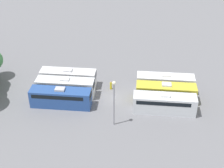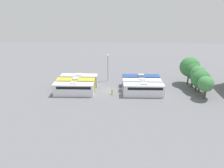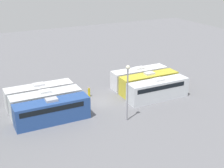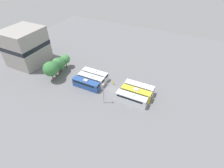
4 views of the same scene
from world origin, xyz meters
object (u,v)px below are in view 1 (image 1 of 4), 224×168
(bus_3, at_px, (61,97))
(light_pole, at_px, (114,96))
(bus_0, at_px, (164,103))
(worker_person, at_px, (111,86))
(bus_2, at_px, (165,83))
(bus_4, at_px, (65,87))
(bus_1, at_px, (166,92))
(bus_5, at_px, (68,77))

(bus_3, bearing_deg, light_pole, -113.42)
(bus_0, height_order, worker_person, bus_0)
(bus_2, relative_size, bus_4, 1.00)
(bus_2, relative_size, light_pole, 1.28)
(bus_3, relative_size, worker_person, 6.17)
(bus_1, relative_size, light_pole, 1.28)
(bus_3, distance_m, worker_person, 9.98)
(bus_0, xyz_separation_m, bus_5, (6.40, 17.48, 0.00))
(worker_person, relative_size, light_pole, 0.21)
(bus_1, bearing_deg, light_pole, 131.42)
(bus_0, height_order, bus_3, same)
(bus_1, bearing_deg, bus_4, 89.95)
(bus_1, xyz_separation_m, worker_person, (2.74, 9.81, -0.98))
(bus_1, relative_size, bus_3, 1.00)
(bus_1, relative_size, worker_person, 6.17)
(bus_0, xyz_separation_m, light_pole, (-4.11, 7.93, 3.68))
(bus_1, xyz_separation_m, light_pole, (-7.32, 8.30, 3.68))
(bus_2, distance_m, bus_4, 18.01)
(worker_person, bearing_deg, bus_5, 86.79)
(bus_2, height_order, light_pole, light_pole)
(bus_2, bearing_deg, bus_1, 179.43)
(bus_1, xyz_separation_m, bus_2, (3.17, -0.03, 0.00))
(bus_4, bearing_deg, light_pole, -127.95)
(bus_0, height_order, bus_4, same)
(bus_0, xyz_separation_m, bus_3, (-0.01, 17.38, 0.00))
(bus_3, distance_m, bus_5, 6.41)
(bus_3, bearing_deg, bus_5, 0.95)
(bus_3, bearing_deg, bus_1, -79.70)
(bus_4, relative_size, bus_5, 1.00)
(bus_1, height_order, bus_2, same)
(bus_2, bearing_deg, worker_person, 92.52)
(bus_0, bearing_deg, bus_5, 69.90)
(bus_1, distance_m, bus_5, 18.14)
(light_pole, bearing_deg, bus_1, -48.58)
(bus_2, bearing_deg, bus_5, 89.94)
(bus_4, relative_size, worker_person, 6.17)
(bus_3, xyz_separation_m, worker_person, (5.96, -7.94, -0.98))
(worker_person, bearing_deg, bus_1, -105.60)
(bus_3, relative_size, bus_4, 1.00)
(bus_3, height_order, bus_4, same)
(worker_person, height_order, light_pole, light_pole)
(bus_5, bearing_deg, bus_1, -100.13)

